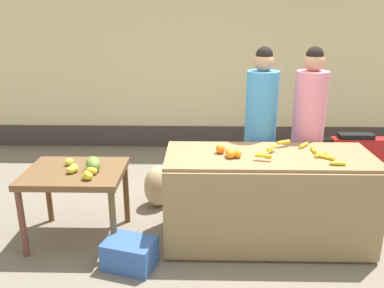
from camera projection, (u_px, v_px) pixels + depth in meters
The scene contains 12 objects.
ground_plane at pixel (230, 239), 4.05m from camera, with size 24.00×24.00×0.00m, color #756B5B.
market_wall_back at pixel (220, 58), 6.48m from camera, with size 8.40×0.23×3.03m.
fruit_stall_counter at pixel (267, 199), 3.89m from camera, with size 1.97×0.80×0.92m.
side_table_wooden at pixel (75, 179), 3.88m from camera, with size 0.94×0.76×0.74m.
banana_bunch_pile at pixel (298, 152), 3.74m from camera, with size 0.78×0.59×0.07m.
orange_pile at pixel (228, 152), 3.70m from camera, with size 0.24×0.22×0.09m.
mango_papaya_pile at pixel (87, 167), 3.79m from camera, with size 0.44×0.48×0.14m.
vendor_woman_blue_shirt at pixel (260, 133), 4.35m from camera, with size 0.34×0.34×1.86m.
vendor_woman_pink_shirt at pixel (307, 133), 4.33m from camera, with size 0.34×0.34×1.87m.
parked_motorcycle at pixel (361, 156), 5.22m from camera, with size 1.60×0.18×0.88m.
produce_crate at pixel (130, 254), 3.58m from camera, with size 0.44×0.32×0.26m, color #3359A5.
produce_sack at pixel (158, 186), 4.68m from camera, with size 0.36×0.30×0.50m, color tan.
Camera 1 is at (-0.31, -3.55, 2.19)m, focal length 37.24 mm.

